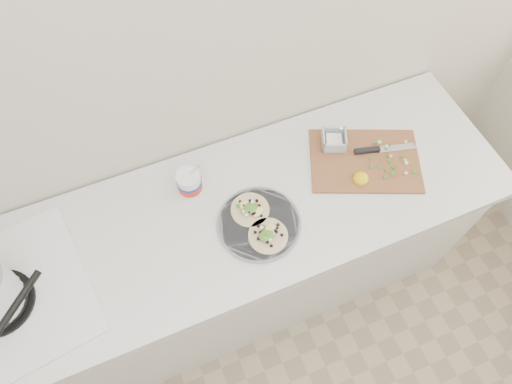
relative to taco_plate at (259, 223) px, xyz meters
name	(u,v)px	position (x,y,z in m)	size (l,w,h in m)	color
counter	(207,266)	(-0.21, 0.10, -0.47)	(2.44, 0.66, 0.90)	silver
taco_plate	(259,223)	(0.00, 0.00, 0.00)	(0.31, 0.31, 0.04)	slate
tub	(190,182)	(-0.18, 0.23, 0.05)	(0.09, 0.09, 0.21)	white
cutboard	(363,157)	(0.49, 0.11, 0.00)	(0.51, 0.44, 0.07)	brown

